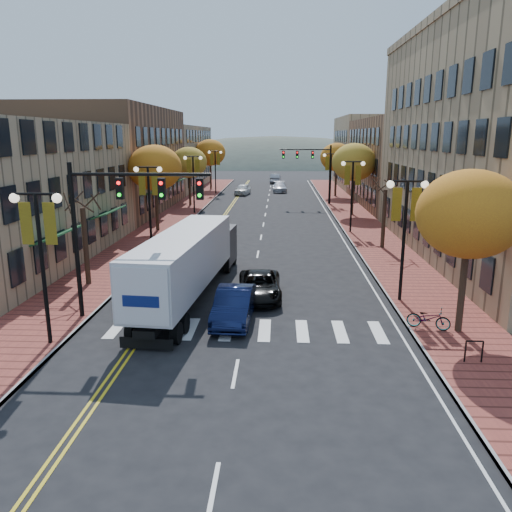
# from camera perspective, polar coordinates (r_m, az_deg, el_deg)

# --- Properties ---
(ground) EXTENTS (200.00, 200.00, 0.00)m
(ground) POSITION_cam_1_polar(r_m,az_deg,el_deg) (19.71, -1.86, -10.64)
(ground) COLOR black
(ground) RESTS_ON ground
(sidewalk_left) EXTENTS (4.00, 85.00, 0.15)m
(sidewalk_left) POSITION_cam_1_polar(r_m,az_deg,el_deg) (52.11, -8.95, 4.59)
(sidewalk_left) COLOR brown
(sidewalk_left) RESTS_ON ground
(sidewalk_right) EXTENTS (4.00, 85.00, 0.15)m
(sidewalk_right) POSITION_cam_1_polar(r_m,az_deg,el_deg) (51.59, 11.09, 4.41)
(sidewalk_right) COLOR brown
(sidewalk_right) RESTS_ON ground
(building_left_mid) EXTENTS (12.00, 24.00, 11.00)m
(building_left_mid) POSITION_cam_1_polar(r_m,az_deg,el_deg) (57.05, -16.47, 10.46)
(building_left_mid) COLOR brown
(building_left_mid) RESTS_ON ground
(building_left_far) EXTENTS (12.00, 26.00, 9.50)m
(building_left_far) POSITION_cam_1_polar(r_m,az_deg,el_deg) (81.11, -10.66, 11.02)
(building_left_far) COLOR #9E8966
(building_left_far) RESTS_ON ground
(building_right_mid) EXTENTS (15.00, 24.00, 10.00)m
(building_right_mid) POSITION_cam_1_polar(r_m,az_deg,el_deg) (62.36, 18.85, 10.05)
(building_right_mid) COLOR brown
(building_right_mid) RESTS_ON ground
(building_right_far) EXTENTS (15.00, 20.00, 11.00)m
(building_right_far) POSITION_cam_1_polar(r_m,az_deg,el_deg) (83.70, 14.74, 11.40)
(building_right_far) COLOR #9E8966
(building_right_far) RESTS_ON ground
(tree_left_a) EXTENTS (0.28, 0.28, 4.20)m
(tree_left_a) POSITION_cam_1_polar(r_m,az_deg,el_deg) (28.55, -18.89, 1.06)
(tree_left_a) COLOR #382619
(tree_left_a) RESTS_ON sidewalk_left
(tree_left_b) EXTENTS (4.48, 4.48, 7.21)m
(tree_left_b) POSITION_cam_1_polar(r_m,az_deg,el_deg) (43.28, -11.48, 9.84)
(tree_left_b) COLOR #382619
(tree_left_b) RESTS_ON sidewalk_left
(tree_left_c) EXTENTS (4.16, 4.16, 6.69)m
(tree_left_c) POSITION_cam_1_polar(r_m,az_deg,el_deg) (58.93, -7.67, 10.53)
(tree_left_c) COLOR #382619
(tree_left_c) RESTS_ON sidewalk_left
(tree_left_d) EXTENTS (4.61, 4.61, 7.42)m
(tree_left_d) POSITION_cam_1_polar(r_m,az_deg,el_deg) (76.67, -5.26, 11.69)
(tree_left_d) COLOR #382619
(tree_left_d) RESTS_ON sidewalk_left
(tree_right_a) EXTENTS (4.16, 4.16, 6.69)m
(tree_right_a) POSITION_cam_1_polar(r_m,az_deg,el_deg) (21.50, 23.24, 4.39)
(tree_right_a) COLOR #382619
(tree_right_a) RESTS_ON sidewalk_right
(tree_right_b) EXTENTS (0.28, 0.28, 4.20)m
(tree_right_b) POSITION_cam_1_polar(r_m,az_deg,el_deg) (37.15, 14.40, 4.13)
(tree_right_b) COLOR #382619
(tree_right_b) RESTS_ON sidewalk_right
(tree_right_c) EXTENTS (4.48, 4.48, 7.21)m
(tree_right_c) POSITION_cam_1_polar(r_m,az_deg,el_deg) (52.52, 11.13, 10.47)
(tree_right_c) COLOR #382619
(tree_right_c) RESTS_ON sidewalk_right
(tree_right_d) EXTENTS (4.35, 4.35, 7.00)m
(tree_right_d) POSITION_cam_1_polar(r_m,az_deg,el_deg) (68.38, 9.19, 11.09)
(tree_right_d) COLOR #382619
(tree_right_d) RESTS_ON sidewalk_right
(lamp_left_a) EXTENTS (1.96, 0.36, 6.05)m
(lamp_left_a) POSITION_cam_1_polar(r_m,az_deg,el_deg) (20.39, -23.48, 1.74)
(lamp_left_a) COLOR black
(lamp_left_a) RESTS_ON ground
(lamp_left_b) EXTENTS (1.96, 0.36, 6.05)m
(lamp_left_b) POSITION_cam_1_polar(r_m,az_deg,el_deg) (35.28, -12.14, 7.13)
(lamp_left_b) COLOR black
(lamp_left_b) RESTS_ON ground
(lamp_left_c) EXTENTS (1.96, 0.36, 6.05)m
(lamp_left_c) POSITION_cam_1_polar(r_m,az_deg,el_deg) (52.82, -7.18, 9.38)
(lamp_left_c) COLOR black
(lamp_left_c) RESTS_ON ground
(lamp_left_d) EXTENTS (1.96, 0.36, 6.05)m
(lamp_left_d) POSITION_cam_1_polar(r_m,az_deg,el_deg) (70.58, -4.68, 10.48)
(lamp_left_d) COLOR black
(lamp_left_d) RESTS_ON ground
(lamp_right_a) EXTENTS (1.96, 0.36, 6.05)m
(lamp_right_a) POSITION_cam_1_polar(r_m,az_deg,el_deg) (24.95, 16.70, 4.28)
(lamp_right_a) COLOR black
(lamp_right_a) RESTS_ON ground
(lamp_right_b) EXTENTS (1.96, 0.36, 6.05)m
(lamp_right_b) POSITION_cam_1_polar(r_m,az_deg,el_deg) (42.51, 10.96, 8.24)
(lamp_right_b) COLOR black
(lamp_right_b) RESTS_ON ground
(lamp_right_c) EXTENTS (1.96, 0.36, 6.05)m
(lamp_right_c) POSITION_cam_1_polar(r_m,az_deg,el_deg) (60.33, 8.56, 9.85)
(lamp_right_c) COLOR black
(lamp_right_c) RESTS_ON ground
(traffic_mast_near) EXTENTS (6.10, 0.35, 7.00)m
(traffic_mast_near) POSITION_cam_1_polar(r_m,az_deg,el_deg) (22.26, -15.58, 4.93)
(traffic_mast_near) COLOR black
(traffic_mast_near) RESTS_ON ground
(traffic_mast_far) EXTENTS (6.10, 0.34, 7.00)m
(traffic_mast_far) POSITION_cam_1_polar(r_m,az_deg,el_deg) (60.12, 6.63, 10.50)
(traffic_mast_far) COLOR black
(traffic_mast_far) RESTS_ON ground
(semi_truck) EXTENTS (3.51, 14.33, 3.55)m
(semi_truck) POSITION_cam_1_polar(r_m,az_deg,el_deg) (25.33, -7.53, -0.25)
(semi_truck) COLOR black
(semi_truck) RESTS_ON ground
(navy_sedan) EXTENTS (1.75, 4.57, 1.48)m
(navy_sedan) POSITION_cam_1_polar(r_m,az_deg,el_deg) (22.30, -2.54, -5.64)
(navy_sedan) COLOR #0D1537
(navy_sedan) RESTS_ON ground
(black_suv) EXTENTS (2.35, 4.77, 1.30)m
(black_suv) POSITION_cam_1_polar(r_m,az_deg,el_deg) (25.41, 0.39, -3.41)
(black_suv) COLOR black
(black_suv) RESTS_ON ground
(car_far_white) EXTENTS (2.34, 4.61, 1.50)m
(car_far_white) POSITION_cam_1_polar(r_m,az_deg,el_deg) (70.44, -1.53, 7.62)
(car_far_white) COLOR silver
(car_far_white) RESTS_ON ground
(car_far_silver) EXTENTS (2.21, 5.05, 1.44)m
(car_far_silver) POSITION_cam_1_polar(r_m,az_deg,el_deg) (74.07, 2.71, 7.88)
(car_far_silver) COLOR #B8B9C1
(car_far_silver) RESTS_ON ground
(car_far_oncoming) EXTENTS (2.01, 4.86, 1.57)m
(car_far_oncoming) POSITION_cam_1_polar(r_m,az_deg,el_deg) (88.56, 2.25, 8.86)
(car_far_oncoming) COLOR #98989F
(car_far_oncoming) RESTS_ON ground
(bicycle) EXTENTS (1.88, 1.20, 0.93)m
(bicycle) POSITION_cam_1_polar(r_m,az_deg,el_deg) (22.34, 19.12, -6.72)
(bicycle) COLOR gray
(bicycle) RESTS_ON sidewalk_right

